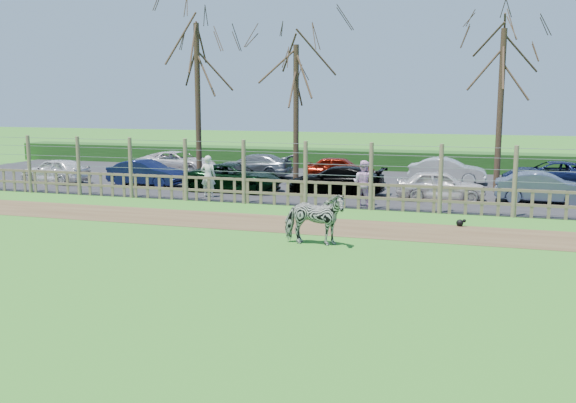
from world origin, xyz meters
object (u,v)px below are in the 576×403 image
(crow, at_px, (460,223))
(car_8, at_px, (177,162))
(visitor_a, at_px, (208,176))
(visitor_b, at_px, (363,183))
(tree_mid, at_px, (296,81))
(car_5, at_px, (544,188))
(tree_right, at_px, (502,71))
(car_11, at_px, (447,171))
(zebra, at_px, (314,219))
(car_9, at_px, (253,166))
(car_0, at_px, (55,170))
(car_12, at_px, (551,174))
(car_10, at_px, (340,169))
(tree_left, at_px, (197,65))
(car_3, at_px, (336,180))
(car_1, at_px, (146,173))
(car_2, at_px, (234,178))
(car_4, at_px, (441,185))

(crow, xyz_separation_m, car_8, (-15.28, 10.27, 0.52))
(visitor_a, bearing_deg, visitor_b, 172.05)
(tree_mid, bearing_deg, visitor_a, -117.73)
(car_5, relative_size, car_8, 0.84)
(tree_right, relative_size, car_11, 2.02)
(zebra, height_order, car_9, zebra)
(car_0, xyz_separation_m, car_12, (22.73, 5.42, 0.00))
(tree_right, xyz_separation_m, car_10, (-7.36, 1.65, -4.60))
(tree_left, relative_size, visitor_b, 4.57)
(crow, relative_size, car_0, 0.09)
(visitor_b, height_order, car_9, visitor_b)
(car_3, relative_size, car_5, 1.14)
(tree_left, xyz_separation_m, car_3, (6.99, -1.36, -4.98))
(zebra, relative_size, car_1, 0.49)
(car_3, bearing_deg, car_1, -89.27)
(tree_mid, distance_m, car_0, 12.37)
(tree_left, bearing_deg, car_1, -148.05)
(zebra, relative_size, car_2, 0.42)
(tree_right, height_order, car_12, tree_right)
(car_1, relative_size, car_2, 0.84)
(zebra, bearing_deg, car_1, 45.41)
(visitor_b, bearing_deg, zebra, 105.73)
(car_0, bearing_deg, car_9, 127.21)
(car_2, height_order, car_12, same)
(car_9, xyz_separation_m, car_11, (9.72, 0.63, 0.00))
(tree_left, distance_m, car_1, 5.56)
(car_4, bearing_deg, car_1, 81.74)
(tree_left, height_order, car_2, tree_left)
(car_5, bearing_deg, car_4, 97.75)
(visitor_b, xyz_separation_m, car_3, (-1.60, 2.45, -0.26))
(tree_mid, height_order, crow, tree_mid)
(car_8, bearing_deg, tree_mid, -107.97)
(tree_right, distance_m, visitor_b, 8.43)
(car_11, relative_size, car_12, 0.84)
(car_2, distance_m, car_5, 12.76)
(car_2, relative_size, car_11, 1.19)
(tree_right, bearing_deg, visitor_a, -155.91)
(zebra, bearing_deg, car_0, 56.46)
(zebra, xyz_separation_m, car_10, (-2.33, 13.78, -0.12))
(zebra, relative_size, car_9, 0.43)
(car_8, bearing_deg, car_5, -103.58)
(car_2, xyz_separation_m, car_12, (13.44, 5.45, 0.00))
(tree_mid, bearing_deg, car_10, 52.73)
(car_1, distance_m, car_11, 14.30)
(car_2, xyz_separation_m, car_9, (-0.92, 4.86, 0.00))
(zebra, distance_m, car_5, 11.62)
(visitor_a, relative_size, car_1, 0.47)
(visitor_b, bearing_deg, car_11, -92.66)
(tree_right, xyz_separation_m, car_9, (-11.95, 1.65, -4.60))
(car_11, bearing_deg, car_1, 111.67)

